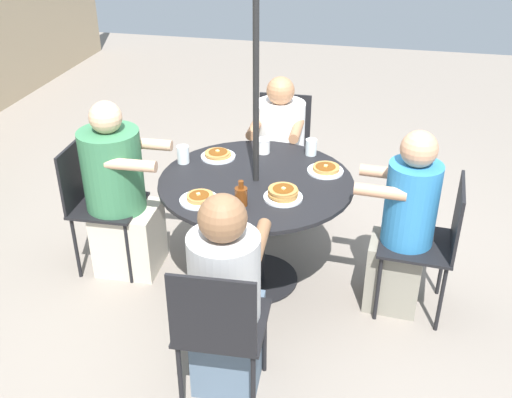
{
  "coord_description": "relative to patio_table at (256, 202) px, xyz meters",
  "views": [
    {
      "loc": [
        -3.14,
        -0.69,
        2.42
      ],
      "look_at": [
        0.0,
        0.0,
        0.61
      ],
      "focal_mm": 42.0,
      "sensor_mm": 36.0,
      "label": 1
    }
  ],
  "objects": [
    {
      "name": "diner_east",
      "position": [
        -0.03,
        0.89,
        -0.06
      ],
      "size": [
        0.39,
        0.55,
        1.18
      ],
      "rotation": [
        0.0,
        0.0,
        -3.11
      ],
      "color": "beige",
      "rests_on": "ground"
    },
    {
      "name": "patio_chair_east",
      "position": [
        -0.04,
        1.06,
        -0.08
      ],
      "size": [
        0.44,
        0.44,
        0.88
      ],
      "rotation": [
        0.0,
        0.0,
        -3.11
      ],
      "color": "black",
      "rests_on": "ground"
    },
    {
      "name": "patio_chair_west",
      "position": [
        -0.07,
        -1.06,
        -0.08
      ],
      "size": [
        0.45,
        0.45,
        0.88
      ],
      "rotation": [
        0.0,
        0.0,
        -0.07
      ],
      "color": "black",
      "rests_on": "ground"
    },
    {
      "name": "ground_plane",
      "position": [
        0.0,
        0.0,
        -0.59
      ],
      "size": [
        12.0,
        12.0,
        0.0
      ],
      "primitive_type": "plane",
      "color": "gray"
    },
    {
      "name": "diner_south",
      "position": [
        -0.89,
        -0.04,
        -0.07
      ],
      "size": [
        0.53,
        0.37,
        1.14
      ],
      "rotation": [
        0.0,
        0.0,
        -1.52
      ],
      "color": "slate",
      "rests_on": "ground"
    },
    {
      "name": "pancake_plate_a",
      "position": [
        0.26,
        0.31,
        0.17
      ],
      "size": [
        0.23,
        0.23,
        0.05
      ],
      "color": "white",
      "rests_on": "patio_table"
    },
    {
      "name": "syrup_bottle",
      "position": [
        -0.31,
        0.02,
        0.21
      ],
      "size": [
        0.09,
        0.07,
        0.15
      ],
      "color": "#602D0F",
      "rests_on": "patio_table"
    },
    {
      "name": "umbrella_pole",
      "position": [
        0.0,
        0.0,
        0.65
      ],
      "size": [
        0.04,
        0.04,
        2.48
      ],
      "primitive_type": "cylinder",
      "color": "black",
      "rests_on": "ground"
    },
    {
      "name": "patio_chair_north",
      "position": [
        1.06,
        0.02,
        -0.08
      ],
      "size": [
        0.43,
        0.43,
        0.88
      ],
      "rotation": [
        0.0,
        0.0,
        -4.69
      ],
      "color": "black",
      "rests_on": "ground"
    },
    {
      "name": "pancake_plate_b",
      "position": [
        -0.32,
        0.26,
        0.17
      ],
      "size": [
        0.23,
        0.23,
        0.05
      ],
      "color": "white",
      "rests_on": "patio_table"
    },
    {
      "name": "diner_north",
      "position": [
        0.89,
        0.02,
        -0.1
      ],
      "size": [
        0.55,
        0.38,
        1.1
      ],
      "rotation": [
        0.0,
        0.0,
        -4.69
      ],
      "color": "#3D3D42",
      "rests_on": "ground"
    },
    {
      "name": "patio_table",
      "position": [
        0.0,
        0.0,
        0.0
      ],
      "size": [
        1.19,
        1.19,
        0.74
      ],
      "color": "black",
      "rests_on": "ground"
    },
    {
      "name": "pancake_plate_d",
      "position": [
        -0.19,
        -0.2,
        0.18
      ],
      "size": [
        0.23,
        0.23,
        0.08
      ],
      "color": "white",
      "rests_on": "patio_table"
    },
    {
      "name": "coffee_cup",
      "position": [
        0.4,
        0.04,
        0.2
      ],
      "size": [
        0.09,
        0.09,
        0.1
      ],
      "color": "white",
      "rests_on": "patio_table"
    },
    {
      "name": "drinking_glass_a",
      "position": [
        0.14,
        0.51,
        0.21
      ],
      "size": [
        0.08,
        0.08,
        0.11
      ],
      "primitive_type": "cylinder",
      "color": "silver",
      "rests_on": "patio_table"
    },
    {
      "name": "diner_west",
      "position": [
        -0.06,
        -0.9,
        -0.04
      ],
      "size": [
        0.33,
        0.48,
        1.17
      ],
      "rotation": [
        0.0,
        0.0,
        -0.07
      ],
      "color": "gray",
      "rests_on": "ground"
    },
    {
      "name": "drinking_glass_b",
      "position": [
        0.43,
        -0.28,
        0.2
      ],
      "size": [
        0.07,
        0.07,
        0.11
      ],
      "primitive_type": "cylinder",
      "color": "silver",
      "rests_on": "patio_table"
    },
    {
      "name": "patio_chair_south",
      "position": [
        -1.06,
        -0.05,
        -0.08
      ],
      "size": [
        0.44,
        0.44,
        0.88
      ],
      "rotation": [
        0.0,
        0.0,
        -1.52
      ],
      "color": "black",
      "rests_on": "ground"
    },
    {
      "name": "pancake_plate_c",
      "position": [
        0.2,
        -0.4,
        0.17
      ],
      "size": [
        0.23,
        0.23,
        0.05
      ],
      "color": "white",
      "rests_on": "patio_table"
    }
  ]
}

